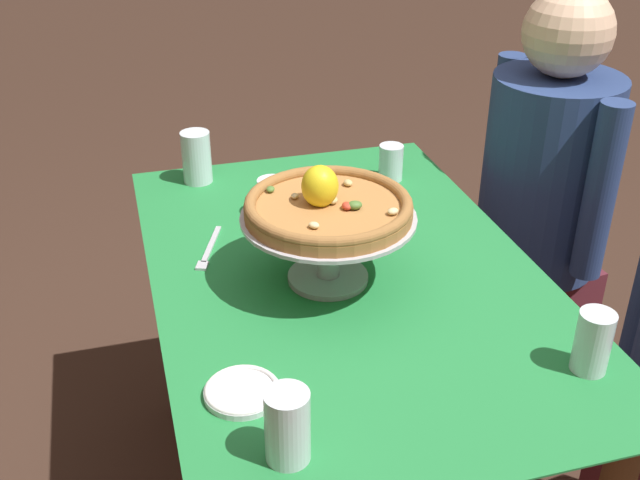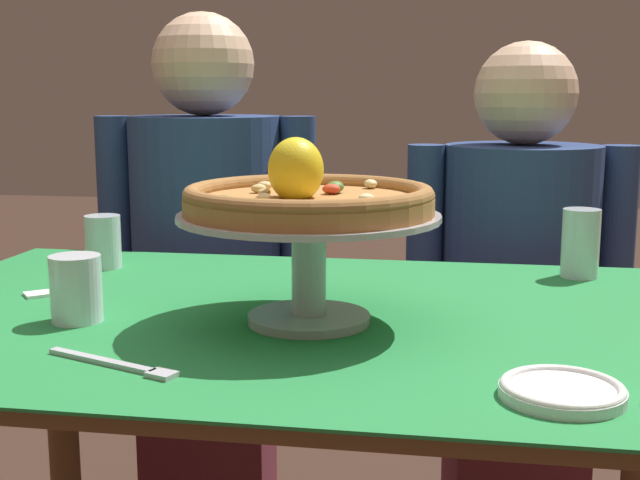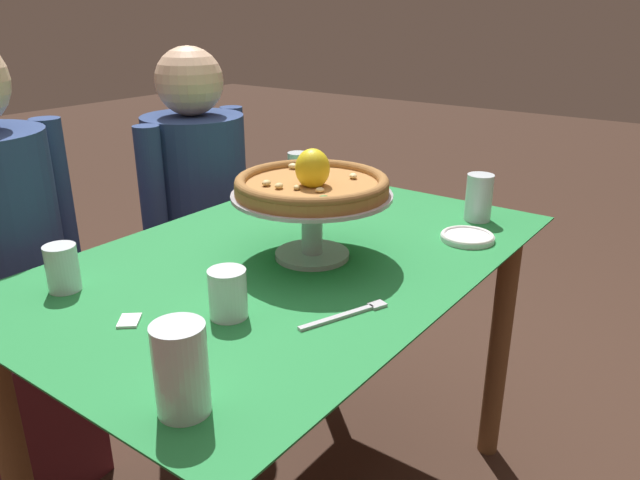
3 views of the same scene
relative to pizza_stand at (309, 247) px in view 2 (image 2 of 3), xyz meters
name	(u,v)px [view 2 (image 2 of 3)]	position (x,y,z in m)	size (l,w,h in m)	color
dining_table	(301,392)	(-0.02, 0.05, -0.23)	(1.26, 0.81, 0.76)	brown
pizza_stand	(309,247)	(0.00, 0.00, 0.00)	(0.36, 0.36, 0.15)	#B7B7C1
pizza	(308,197)	(0.00, 0.00, 0.07)	(0.34, 0.34, 0.10)	#AD753D
water_glass_side_left	(76,292)	(-0.32, -0.05, -0.06)	(0.07, 0.07, 0.09)	white
water_glass_back_left	(103,245)	(-0.43, 0.30, -0.06)	(0.06, 0.06, 0.10)	silver
water_glass_back_right	(580,247)	(0.41, 0.36, -0.05)	(0.06, 0.06, 0.12)	silver
side_plate	(562,390)	(0.31, -0.24, -0.10)	(0.13, 0.13, 0.02)	white
dinner_fork	(118,365)	(-0.18, -0.22, -0.10)	(0.18, 0.08, 0.01)	#B7B7C1
sugar_packet	(41,294)	(-0.44, 0.08, -0.10)	(0.05, 0.04, 0.01)	white
diner_left	(208,292)	(-0.37, 0.73, -0.25)	(0.50, 0.38, 1.25)	maroon
diner_right	(516,323)	(0.33, 0.74, -0.30)	(0.49, 0.37, 1.18)	maroon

